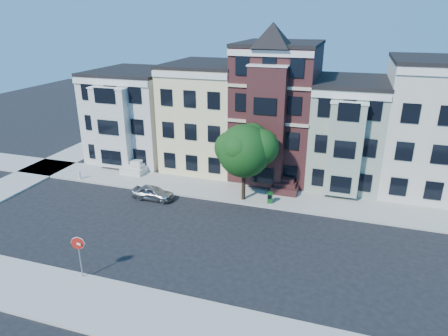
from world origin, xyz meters
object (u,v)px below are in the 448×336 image
(parked_car, at_px, (153,193))
(newspaper_box, at_px, (270,198))
(street_tree, at_px, (244,154))
(stop_sign, at_px, (80,255))
(fire_hydrant, at_px, (80,176))

(parked_car, bearing_deg, newspaper_box, -77.97)
(street_tree, height_order, newspaper_box, street_tree)
(parked_car, bearing_deg, stop_sign, -174.29)
(parked_car, bearing_deg, street_tree, -74.28)
(newspaper_box, xyz_separation_m, stop_sign, (-8.39, -13.10, 1.04))
(street_tree, xyz_separation_m, parked_car, (-7.28, -2.08, -3.48))
(fire_hydrant, distance_m, stop_sign, 15.86)
(stop_sign, bearing_deg, parked_car, 103.96)
(street_tree, relative_size, parked_car, 2.22)
(street_tree, distance_m, newspaper_box, 4.14)
(street_tree, distance_m, stop_sign, 14.69)
(street_tree, relative_size, stop_sign, 2.61)
(parked_car, distance_m, newspaper_box, 9.75)
(street_tree, height_order, parked_car, street_tree)
(street_tree, bearing_deg, stop_sign, -115.10)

